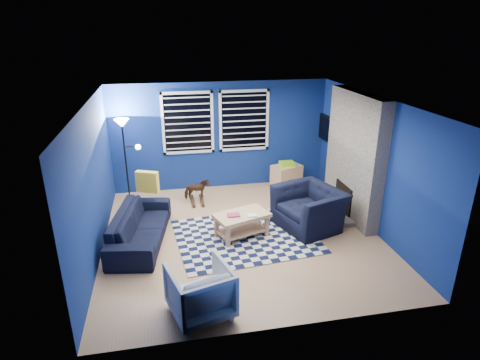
% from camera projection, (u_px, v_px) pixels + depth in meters
% --- Properties ---
extents(floor, '(5.00, 5.00, 0.00)m').
position_uv_depth(floor, '(242.00, 235.00, 7.50)').
color(floor, tan).
rests_on(floor, ground).
extents(ceiling, '(5.00, 5.00, 0.00)m').
position_uv_depth(ceiling, '(242.00, 101.00, 6.59)').
color(ceiling, white).
rests_on(ceiling, wall_back).
extents(wall_back, '(5.00, 0.00, 5.00)m').
position_uv_depth(wall_back, '(221.00, 136.00, 9.33)').
color(wall_back, navy).
rests_on(wall_back, floor).
extents(wall_left, '(0.00, 5.00, 5.00)m').
position_uv_depth(wall_left, '(93.00, 183.00, 6.60)').
color(wall_left, navy).
rests_on(wall_left, floor).
extents(wall_right, '(0.00, 5.00, 5.00)m').
position_uv_depth(wall_right, '(373.00, 164.00, 7.50)').
color(wall_right, navy).
rests_on(wall_right, floor).
extents(fireplace, '(0.65, 2.00, 2.50)m').
position_uv_depth(fireplace, '(353.00, 159.00, 7.95)').
color(fireplace, gray).
rests_on(fireplace, floor).
extents(window_left, '(1.17, 0.06, 1.42)m').
position_uv_depth(window_left, '(188.00, 123.00, 9.03)').
color(window_left, black).
rests_on(window_left, wall_back).
extents(window_right, '(1.17, 0.06, 1.42)m').
position_uv_depth(window_right, '(244.00, 121.00, 9.27)').
color(window_right, black).
rests_on(window_right, wall_back).
extents(tv, '(0.07, 1.00, 0.58)m').
position_uv_depth(tv, '(328.00, 130.00, 9.26)').
color(tv, black).
rests_on(tv, wall_right).
extents(rug, '(2.69, 2.24, 0.02)m').
position_uv_depth(rug, '(245.00, 236.00, 7.45)').
color(rug, black).
rests_on(rug, floor).
extents(sofa, '(2.17, 1.14, 0.60)m').
position_uv_depth(sofa, '(140.00, 227.00, 7.18)').
color(sofa, black).
rests_on(sofa, floor).
extents(armchair_big, '(1.48, 1.38, 0.78)m').
position_uv_depth(armchair_big, '(309.00, 208.00, 7.69)').
color(armchair_big, black).
rests_on(armchair_big, floor).
extents(armchair_bent, '(0.97, 0.98, 0.73)m').
position_uv_depth(armchair_bent, '(200.00, 291.00, 5.35)').
color(armchair_bent, gray).
rests_on(armchair_bent, floor).
extents(rocking_horse, '(0.34, 0.57, 0.45)m').
position_uv_depth(rocking_horse, '(197.00, 190.00, 8.78)').
color(rocking_horse, '#472D16').
rests_on(rocking_horse, floor).
extents(coffee_table, '(1.10, 0.85, 0.48)m').
position_uv_depth(coffee_table, '(242.00, 220.00, 7.34)').
color(coffee_table, tan).
rests_on(coffee_table, rug).
extents(cabinet, '(0.77, 0.65, 0.64)m').
position_uv_depth(cabinet, '(286.00, 176.00, 9.61)').
color(cabinet, tan).
rests_on(cabinet, floor).
extents(floor_lamp, '(0.50, 0.31, 1.84)m').
position_uv_depth(floor_lamp, '(124.00, 135.00, 8.47)').
color(floor_lamp, black).
rests_on(floor_lamp, floor).
extents(throw_pillow, '(0.46, 0.29, 0.42)m').
position_uv_depth(throw_pillow, '(147.00, 182.00, 7.83)').
color(throw_pillow, yellow).
rests_on(throw_pillow, sofa).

